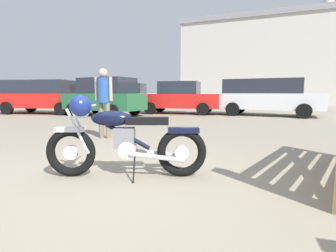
{
  "coord_description": "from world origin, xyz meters",
  "views": [
    {
      "loc": [
        1.56,
        -2.83,
        1.08
      ],
      "look_at": [
        0.33,
        1.23,
        0.54
      ],
      "focal_mm": 27.61,
      "sensor_mm": 36.0,
      "label": 1
    }
  ],
  "objects_px": {
    "white_estate_far": "(266,96)",
    "blue_hatchback_right": "(105,96)",
    "silver_sedan_mid": "(180,98)",
    "bystander": "(104,96)",
    "vintage_motorcycle": "(122,140)",
    "dark_sedan_left": "(122,95)",
    "pale_sedan_back": "(42,96)"
  },
  "relations": [
    {
      "from": "vintage_motorcycle",
      "to": "white_estate_far",
      "type": "xyz_separation_m",
      "value": [
        2.41,
        10.31,
        0.45
      ]
    },
    {
      "from": "white_estate_far",
      "to": "blue_hatchback_right",
      "type": "height_order",
      "value": "blue_hatchback_right"
    },
    {
      "from": "bystander",
      "to": "pale_sedan_back",
      "type": "bearing_deg",
      "value": -128.98
    },
    {
      "from": "silver_sedan_mid",
      "to": "white_estate_far",
      "type": "bearing_deg",
      "value": -1.77
    },
    {
      "from": "pale_sedan_back",
      "to": "dark_sedan_left",
      "type": "bearing_deg",
      "value": 64.0
    },
    {
      "from": "silver_sedan_mid",
      "to": "white_estate_far",
      "type": "distance_m",
      "value": 4.27
    },
    {
      "from": "silver_sedan_mid",
      "to": "bystander",
      "type": "bearing_deg",
      "value": -90.6
    },
    {
      "from": "bystander",
      "to": "white_estate_far",
      "type": "bearing_deg",
      "value": 151.96
    },
    {
      "from": "silver_sedan_mid",
      "to": "dark_sedan_left",
      "type": "height_order",
      "value": "dark_sedan_left"
    },
    {
      "from": "vintage_motorcycle",
      "to": "dark_sedan_left",
      "type": "height_order",
      "value": "dark_sedan_left"
    },
    {
      "from": "silver_sedan_mid",
      "to": "blue_hatchback_right",
      "type": "xyz_separation_m",
      "value": [
        -3.06,
        -2.37,
        0.08
      ]
    },
    {
      "from": "vintage_motorcycle",
      "to": "white_estate_far",
      "type": "distance_m",
      "value": 10.6
    },
    {
      "from": "blue_hatchback_right",
      "to": "dark_sedan_left",
      "type": "bearing_deg",
      "value": -61.22
    },
    {
      "from": "pale_sedan_back",
      "to": "vintage_motorcycle",
      "type": "bearing_deg",
      "value": -50.16
    },
    {
      "from": "bystander",
      "to": "white_estate_far",
      "type": "xyz_separation_m",
      "value": [
        4.15,
        7.79,
        -0.08
      ]
    },
    {
      "from": "white_estate_far",
      "to": "blue_hatchback_right",
      "type": "xyz_separation_m",
      "value": [
        -7.33,
        -2.35,
        -0.02
      ]
    },
    {
      "from": "blue_hatchback_right",
      "to": "pale_sedan_back",
      "type": "xyz_separation_m",
      "value": [
        -3.9,
        0.28,
        0.02
      ]
    },
    {
      "from": "vintage_motorcycle",
      "to": "dark_sedan_left",
      "type": "xyz_separation_m",
      "value": [
        -6.93,
        13.77,
        0.45
      ]
    },
    {
      "from": "pale_sedan_back",
      "to": "dark_sedan_left",
      "type": "xyz_separation_m",
      "value": [
        1.89,
        5.52,
        0.0
      ]
    },
    {
      "from": "silver_sedan_mid",
      "to": "pale_sedan_back",
      "type": "bearing_deg",
      "value": -164.84
    },
    {
      "from": "pale_sedan_back",
      "to": "blue_hatchback_right",
      "type": "bearing_deg",
      "value": -11.25
    },
    {
      "from": "vintage_motorcycle",
      "to": "bystander",
      "type": "bearing_deg",
      "value": -72.24
    },
    {
      "from": "vintage_motorcycle",
      "to": "pale_sedan_back",
      "type": "xyz_separation_m",
      "value": [
        -8.82,
        8.25,
        0.45
      ]
    },
    {
      "from": "silver_sedan_mid",
      "to": "dark_sedan_left",
      "type": "relative_size",
      "value": 0.87
    },
    {
      "from": "vintage_motorcycle",
      "to": "pale_sedan_back",
      "type": "relative_size",
      "value": 0.41
    },
    {
      "from": "bystander",
      "to": "dark_sedan_left",
      "type": "height_order",
      "value": "dark_sedan_left"
    },
    {
      "from": "vintage_motorcycle",
      "to": "dark_sedan_left",
      "type": "distance_m",
      "value": 15.42
    },
    {
      "from": "bystander",
      "to": "vintage_motorcycle",
      "type": "bearing_deg",
      "value": 34.56
    },
    {
      "from": "bystander",
      "to": "white_estate_far",
      "type": "distance_m",
      "value": 8.82
    },
    {
      "from": "pale_sedan_back",
      "to": "white_estate_far",
      "type": "bearing_deg",
      "value": 3.34
    },
    {
      "from": "vintage_motorcycle",
      "to": "silver_sedan_mid",
      "type": "relative_size",
      "value": 0.48
    },
    {
      "from": "bystander",
      "to": "pale_sedan_back",
      "type": "xyz_separation_m",
      "value": [
        -7.08,
        5.73,
        -0.08
      ]
    }
  ]
}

